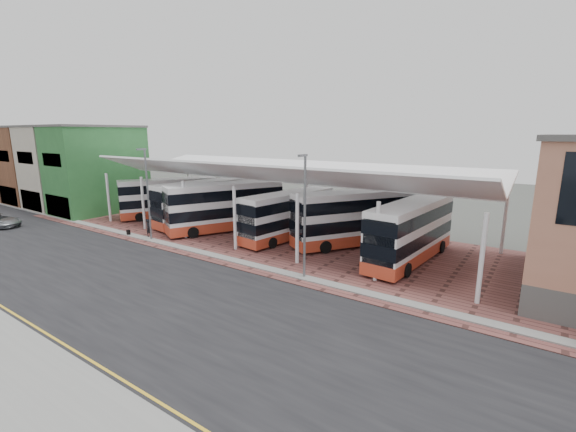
{
  "coord_description": "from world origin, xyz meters",
  "views": [
    {
      "loc": [
        14.62,
        -13.9,
        9.33
      ],
      "look_at": [
        -1.09,
        8.92,
        3.34
      ],
      "focal_mm": 24.0,
      "sensor_mm": 36.0,
      "label": 1
    }
  ],
  "objects_px": {
    "bus_3": "(288,216)",
    "bus_5": "(411,232)",
    "bus_2": "(225,207)",
    "bus_4": "(356,218)",
    "bus_0": "(169,198)",
    "bus_1": "(203,202)",
    "pedestrian": "(149,228)"
  },
  "relations": [
    {
      "from": "bus_3",
      "to": "bus_5",
      "type": "height_order",
      "value": "bus_5"
    },
    {
      "from": "bus_1",
      "to": "pedestrian",
      "type": "bearing_deg",
      "value": -83.89
    },
    {
      "from": "bus_0",
      "to": "bus_1",
      "type": "distance_m",
      "value": 5.59
    },
    {
      "from": "pedestrian",
      "to": "bus_0",
      "type": "bearing_deg",
      "value": 18.19
    },
    {
      "from": "bus_2",
      "to": "bus_4",
      "type": "xyz_separation_m",
      "value": [
        12.43,
        2.7,
        -0.02
      ]
    },
    {
      "from": "bus_0",
      "to": "bus_2",
      "type": "relative_size",
      "value": 0.92
    },
    {
      "from": "bus_2",
      "to": "bus_5",
      "type": "bearing_deg",
      "value": 29.87
    },
    {
      "from": "bus_4",
      "to": "bus_1",
      "type": "bearing_deg",
      "value": -141.15
    },
    {
      "from": "bus_0",
      "to": "bus_5",
      "type": "relative_size",
      "value": 0.94
    },
    {
      "from": "bus_1",
      "to": "bus_2",
      "type": "relative_size",
      "value": 0.98
    },
    {
      "from": "bus_5",
      "to": "pedestrian",
      "type": "relative_size",
      "value": 6.94
    },
    {
      "from": "bus_1",
      "to": "bus_4",
      "type": "distance_m",
      "value": 16.54
    },
    {
      "from": "bus_0",
      "to": "bus_3",
      "type": "xyz_separation_m",
      "value": [
        16.25,
        0.09,
        -0.06
      ]
    },
    {
      "from": "bus_0",
      "to": "bus_3",
      "type": "height_order",
      "value": "bus_0"
    },
    {
      "from": "bus_3",
      "to": "pedestrian",
      "type": "height_order",
      "value": "bus_3"
    },
    {
      "from": "bus_2",
      "to": "bus_4",
      "type": "height_order",
      "value": "bus_2"
    },
    {
      "from": "bus_0",
      "to": "bus_2",
      "type": "bearing_deg",
      "value": 23.81
    },
    {
      "from": "bus_4",
      "to": "bus_5",
      "type": "distance_m",
      "value": 5.39
    },
    {
      "from": "bus_0",
      "to": "bus_5",
      "type": "xyz_separation_m",
      "value": [
        27.17,
        0.06,
        0.06
      ]
    },
    {
      "from": "bus_5",
      "to": "pedestrian",
      "type": "xyz_separation_m",
      "value": [
        -21.82,
        -6.67,
        -1.41
      ]
    },
    {
      "from": "bus_5",
      "to": "pedestrian",
      "type": "height_order",
      "value": "bus_5"
    },
    {
      "from": "bus_4",
      "to": "bus_5",
      "type": "relative_size",
      "value": 0.99
    },
    {
      "from": "bus_2",
      "to": "pedestrian",
      "type": "bearing_deg",
      "value": -100.78
    },
    {
      "from": "bus_2",
      "to": "pedestrian",
      "type": "xyz_separation_m",
      "value": [
        -4.24,
        -5.6,
        -1.5
      ]
    },
    {
      "from": "bus_0",
      "to": "bus_2",
      "type": "height_order",
      "value": "bus_2"
    },
    {
      "from": "bus_1",
      "to": "bus_5",
      "type": "xyz_separation_m",
      "value": [
        21.59,
        0.1,
        -0.0
      ]
    },
    {
      "from": "bus_2",
      "to": "bus_3",
      "type": "height_order",
      "value": "bus_2"
    },
    {
      "from": "bus_2",
      "to": "bus_1",
      "type": "bearing_deg",
      "value": -167.21
    },
    {
      "from": "bus_2",
      "to": "pedestrian",
      "type": "height_order",
      "value": "bus_2"
    },
    {
      "from": "bus_2",
      "to": "bus_5",
      "type": "relative_size",
      "value": 1.03
    },
    {
      "from": "bus_1",
      "to": "pedestrian",
      "type": "distance_m",
      "value": 6.72
    },
    {
      "from": "bus_2",
      "to": "bus_5",
      "type": "height_order",
      "value": "bus_2"
    }
  ]
}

